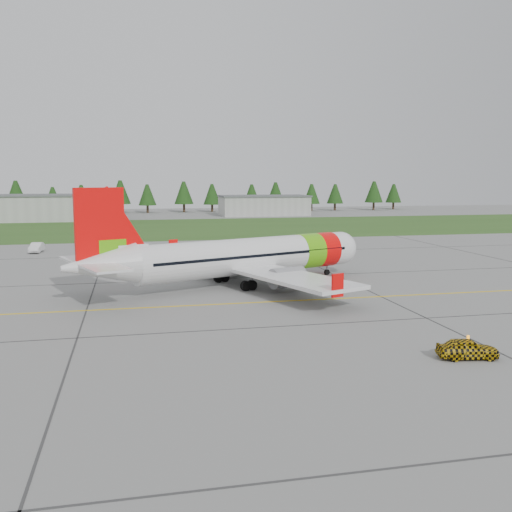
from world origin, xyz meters
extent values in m
plane|color=gray|center=(0.00, 0.00, 0.00)|extent=(320.00, 320.00, 0.00)
cylinder|color=silver|center=(-0.13, 16.27, 2.81)|extent=(23.24, 11.81, 3.53)
sphere|color=silver|center=(10.85, 20.53, 2.81)|extent=(3.53, 3.53, 3.53)
cone|color=silver|center=(-14.07, 10.87, 3.13)|extent=(7.19, 5.59, 3.53)
cube|color=black|center=(11.10, 20.63, 3.13)|extent=(2.20, 2.72, 0.51)
cylinder|color=#5AB80D|center=(6.63, 18.90, 2.81)|extent=(3.50, 4.22, 3.61)
cylinder|color=#F20808|center=(8.65, 19.68, 2.81)|extent=(3.17, 4.09, 3.61)
cube|color=silver|center=(-0.55, 16.11, 1.81)|extent=(15.13, 28.83, 0.33)
cube|color=#F20808|center=(-6.61, 29.21, 2.31)|extent=(1.07, 0.55, 1.81)
cube|color=#F20808|center=(3.81, 2.35, 2.31)|extent=(1.07, 0.55, 1.81)
cylinder|color=gray|center=(-1.09, 21.25, 1.31)|extent=(3.73, 2.95, 1.90)
cylinder|color=gray|center=(2.52, 11.96, 1.31)|extent=(3.73, 2.95, 1.90)
cube|color=#F20808|center=(-13.90, 10.93, 6.16)|extent=(4.00, 1.81, 6.89)
cube|color=#5AB80D|center=(-12.97, 11.29, 4.17)|extent=(2.33, 1.21, 2.17)
cube|color=silver|center=(-14.49, 10.70, 3.35)|extent=(6.47, 10.76, 0.20)
cylinder|color=slate|center=(9.16, 19.88, 0.63)|extent=(0.16, 0.16, 1.27)
cylinder|color=black|center=(9.16, 19.88, 0.31)|extent=(0.67, 0.46, 0.62)
cylinder|color=slate|center=(-2.31, 18.15, 0.86)|extent=(0.20, 0.20, 1.72)
cylinder|color=black|center=(-2.65, 18.02, 0.47)|extent=(1.03, 0.72, 0.94)
cylinder|color=slate|center=(-0.48, 13.42, 0.86)|extent=(0.20, 0.20, 1.72)
cylinder|color=black|center=(-0.82, 13.29, 0.47)|extent=(1.03, 0.72, 0.94)
imported|color=#E5B50C|center=(7.48, -9.24, 1.75)|extent=(1.41, 1.59, 3.49)
imported|color=silver|center=(-24.50, 46.52, 2.07)|extent=(1.54, 1.46, 4.14)
cube|color=#30561E|center=(0.00, 82.00, 0.01)|extent=(320.00, 50.00, 0.03)
cube|color=gold|center=(0.00, 8.00, 0.01)|extent=(120.00, 0.25, 0.02)
cube|color=#A8A8A3|center=(-30.00, 110.00, 3.00)|extent=(32.00, 14.00, 6.00)
cube|color=#A8A8A3|center=(25.00, 118.00, 2.60)|extent=(24.00, 12.00, 5.20)
camera|label=1|loc=(-11.30, -37.78, 10.37)|focal=40.00mm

